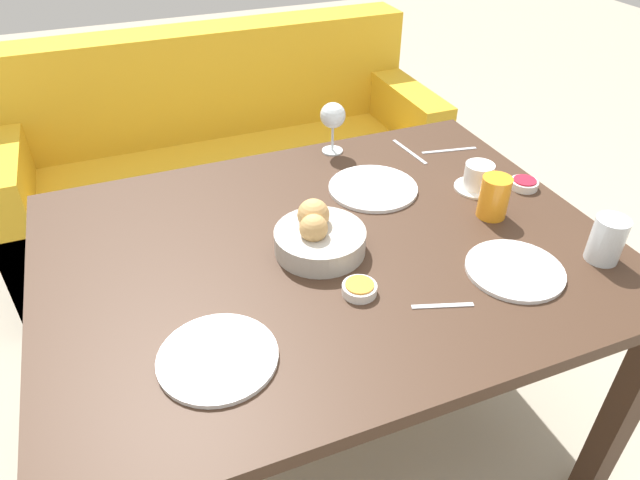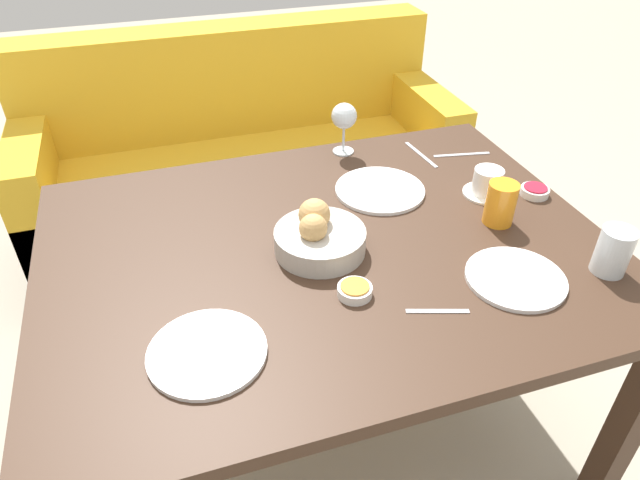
% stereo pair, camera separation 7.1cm
% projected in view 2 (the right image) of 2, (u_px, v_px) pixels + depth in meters
% --- Properties ---
extents(ground_plane, '(10.00, 10.00, 0.00)m').
position_uv_depth(ground_plane, '(325.00, 435.00, 1.80)').
color(ground_plane, '#A89E89').
extents(dining_table, '(1.33, 1.00, 0.75)m').
position_uv_depth(dining_table, '(327.00, 275.00, 1.41)').
color(dining_table, '#3D281C').
rests_on(dining_table, ground_plane).
extents(couch, '(1.76, 0.70, 0.89)m').
position_uv_depth(couch, '(244.00, 171.00, 2.52)').
color(couch, gold).
rests_on(couch, ground_plane).
extents(bread_basket, '(0.21, 0.21, 0.12)m').
position_uv_depth(bread_basket, '(319.00, 236.00, 1.32)').
color(bread_basket, '#B2ADA3').
rests_on(bread_basket, dining_table).
extents(plate_near_left, '(0.23, 0.23, 0.01)m').
position_uv_depth(plate_near_left, '(207.00, 352.00, 1.07)').
color(plate_near_left, white).
rests_on(plate_near_left, dining_table).
extents(plate_near_right, '(0.22, 0.22, 0.01)m').
position_uv_depth(plate_near_right, '(515.00, 278.00, 1.25)').
color(plate_near_right, white).
rests_on(plate_near_right, dining_table).
extents(plate_far_center, '(0.24, 0.24, 0.01)m').
position_uv_depth(plate_far_center, '(380.00, 190.00, 1.55)').
color(plate_far_center, white).
rests_on(plate_far_center, dining_table).
extents(juice_glass, '(0.07, 0.07, 0.11)m').
position_uv_depth(juice_glass, '(501.00, 203.00, 1.40)').
color(juice_glass, orange).
rests_on(juice_glass, dining_table).
extents(water_tumbler, '(0.07, 0.07, 0.11)m').
position_uv_depth(water_tumbler, '(613.00, 251.00, 1.25)').
color(water_tumbler, silver).
rests_on(water_tumbler, dining_table).
extents(wine_glass, '(0.08, 0.08, 0.16)m').
position_uv_depth(wine_glass, '(344.00, 118.00, 1.67)').
color(wine_glass, silver).
rests_on(wine_glass, dining_table).
extents(coffee_cup, '(0.12, 0.12, 0.07)m').
position_uv_depth(coffee_cup, '(487.00, 183.00, 1.52)').
color(coffee_cup, white).
rests_on(coffee_cup, dining_table).
extents(jam_bowl_berry, '(0.08, 0.08, 0.03)m').
position_uv_depth(jam_bowl_berry, '(535.00, 191.00, 1.53)').
color(jam_bowl_berry, white).
rests_on(jam_bowl_berry, dining_table).
extents(jam_bowl_honey, '(0.08, 0.08, 0.03)m').
position_uv_depth(jam_bowl_honey, '(356.00, 290.00, 1.21)').
color(jam_bowl_honey, white).
rests_on(jam_bowl_honey, dining_table).
extents(fork_silver, '(0.03, 0.17, 0.00)m').
position_uv_depth(fork_silver, '(421.00, 155.00, 1.72)').
color(fork_silver, '#B7B7BC').
rests_on(fork_silver, dining_table).
extents(knife_silver, '(0.17, 0.04, 0.00)m').
position_uv_depth(knife_silver, '(462.00, 155.00, 1.72)').
color(knife_silver, '#B7B7BC').
rests_on(knife_silver, dining_table).
extents(spoon_coffee, '(0.13, 0.05, 0.00)m').
position_uv_depth(spoon_coffee, '(437.00, 311.00, 1.17)').
color(spoon_coffee, '#B7B7BC').
rests_on(spoon_coffee, dining_table).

